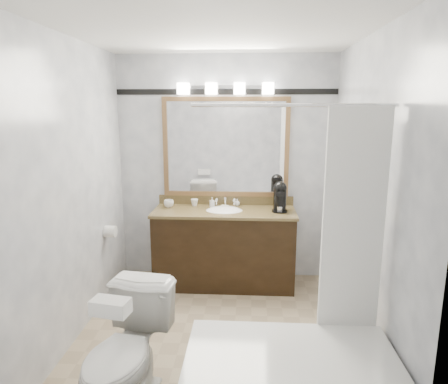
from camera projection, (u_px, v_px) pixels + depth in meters
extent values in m
cube|color=tan|center=(217.00, 334.00, 3.48)|extent=(2.40, 2.60, 0.01)
cube|color=white|center=(216.00, 29.00, 2.96)|extent=(2.40, 2.60, 0.01)
cube|color=white|center=(226.00, 169.00, 4.50)|extent=(2.40, 0.01, 2.50)
cube|color=white|center=(196.00, 251.00, 1.95)|extent=(2.40, 0.01, 2.50)
cube|color=white|center=(71.00, 192.00, 3.29)|extent=(0.01, 2.60, 2.50)
cube|color=white|center=(369.00, 196.00, 3.15)|extent=(0.01, 2.60, 2.50)
cube|color=black|center=(224.00, 249.00, 4.39)|extent=(1.50, 0.55, 0.82)
cube|color=olive|center=(224.00, 212.00, 4.30)|extent=(1.53, 0.58, 0.03)
cube|color=olive|center=(226.00, 200.00, 4.55)|extent=(1.53, 0.03, 0.10)
ellipsoid|color=white|center=(224.00, 213.00, 4.30)|extent=(0.44, 0.34, 0.14)
cube|color=olive|center=(226.00, 99.00, 4.31)|extent=(1.40, 0.04, 0.05)
cube|color=olive|center=(226.00, 194.00, 4.53)|extent=(1.40, 0.04, 0.05)
cube|color=olive|center=(165.00, 147.00, 4.46)|extent=(0.05, 0.04, 1.00)
cube|color=olive|center=(287.00, 148.00, 4.38)|extent=(0.05, 0.04, 1.00)
cube|color=white|center=(226.00, 147.00, 4.42)|extent=(1.30, 0.01, 1.00)
cube|color=silver|center=(226.00, 87.00, 4.27)|extent=(0.90, 0.05, 0.03)
cube|color=white|center=(183.00, 89.00, 4.26)|extent=(0.12, 0.12, 0.12)
cube|color=white|center=(211.00, 89.00, 4.24)|extent=(0.12, 0.12, 0.12)
cube|color=white|center=(240.00, 89.00, 4.22)|extent=(0.12, 0.12, 0.12)
cube|color=white|center=(268.00, 88.00, 4.20)|extent=(0.12, 0.12, 0.12)
cube|color=black|center=(226.00, 92.00, 4.31)|extent=(2.40, 0.01, 0.06)
cylinder|color=silver|center=(293.00, 105.00, 2.52)|extent=(1.30, 0.02, 0.02)
cube|color=white|center=(353.00, 225.00, 2.64)|extent=(0.40, 0.04, 1.55)
cylinder|color=white|center=(110.00, 231.00, 4.05)|extent=(0.11, 0.12, 0.12)
imported|color=white|center=(125.00, 355.00, 2.53)|extent=(0.55, 0.83, 0.79)
cube|color=white|center=(111.00, 307.00, 2.24)|extent=(0.23, 0.15, 0.09)
cylinder|color=black|center=(280.00, 211.00, 4.23)|extent=(0.16, 0.16, 0.02)
cylinder|color=black|center=(280.00, 199.00, 4.26)|extent=(0.14, 0.14, 0.24)
sphere|color=black|center=(280.00, 188.00, 4.23)|extent=(0.14, 0.14, 0.14)
cube|color=black|center=(280.00, 193.00, 4.17)|extent=(0.10, 0.10, 0.05)
cylinder|color=silver|center=(280.00, 209.00, 4.20)|extent=(0.05, 0.05, 0.05)
imported|color=white|center=(169.00, 204.00, 4.41)|extent=(0.12, 0.12, 0.08)
imported|color=white|center=(194.00, 202.00, 4.48)|extent=(0.09, 0.09, 0.08)
imported|color=white|center=(212.00, 202.00, 4.43)|extent=(0.06, 0.06, 0.11)
imported|color=white|center=(237.00, 202.00, 4.49)|extent=(0.08, 0.08, 0.08)
cube|color=beige|center=(225.00, 206.00, 4.41)|extent=(0.09, 0.07, 0.02)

